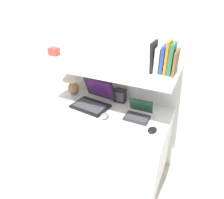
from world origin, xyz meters
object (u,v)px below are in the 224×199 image
book_orange (168,57)px  shelf_gadget (54,52)px  second_mouse (152,130)px  router_box (120,95)px  book_green (172,59)px  laptop_small (138,114)px  table_lamp (72,77)px  laptop_large (94,100)px  book_brown (176,62)px  book_black (154,57)px  book_white (158,60)px  book_blue (163,59)px  computer_mouse (104,116)px

book_orange → shelf_gadget: size_ratio=2.69×
second_mouse → router_box: (-0.44, 0.36, 0.05)m
router_box → book_green: bearing=-19.6°
laptop_small → table_lamp: bearing=170.5°
laptop_large → router_box: 0.28m
second_mouse → book_brown: 0.58m
laptop_large → laptop_small: laptop_large is taller
table_lamp → book_green: 1.10m
table_lamp → book_black: 0.97m
book_orange → book_black: bearing=180.0°
book_black → shelf_gadget: bearing=180.0°
book_white → shelf_gadget: bearing=180.0°
laptop_large → book_black: 0.78m
book_orange → book_blue: size_ratio=1.18×
book_orange → computer_mouse: bearing=-159.9°
laptop_large → shelf_gadget: shelf_gadget is taller
book_brown → shelf_gadget: size_ratio=2.00×
table_lamp → book_green: bearing=-6.1°
router_box → table_lamp: bearing=-173.3°
laptop_small → router_box: laptop_small is taller
router_box → book_white: 0.65m
book_blue → book_white: bearing=180.0°
table_lamp → book_white: book_white is taller
second_mouse → book_green: 0.60m
computer_mouse → router_box: (0.01, 0.34, 0.05)m
book_black → book_white: bearing=0.0°
laptop_small → book_green: (0.22, 0.03, 0.55)m
table_lamp → book_black: bearing=-7.0°
laptop_small → shelf_gadget: bearing=178.4°
laptop_large → book_white: size_ratio=2.02×
router_box → book_orange: size_ratio=0.57×
laptop_large → router_box: laptop_large is taller
book_green → laptop_small: bearing=-173.2°
laptop_small → second_mouse: laptop_small is taller
book_orange → book_white: book_orange is taller
book_brown → book_black: bearing=180.0°
laptop_large → book_orange: (0.68, 0.00, 0.54)m
table_lamp → laptop_small: size_ratio=1.41×
laptop_small → book_black: book_black is taller
router_box → book_black: (0.35, -0.17, 0.51)m
laptop_large → book_white: (0.61, 0.00, 0.51)m
laptop_large → book_brown: bearing=0.3°
laptop_small → book_brown: size_ratio=1.20×
computer_mouse → router_box: bearing=87.9°
table_lamp → book_green: book_green is taller
book_green → book_blue: book_green is taller
computer_mouse → book_green: (0.50, 0.17, 0.57)m
table_lamp → book_blue: size_ratio=1.49×
book_orange → shelf_gadget: 1.11m
shelf_gadget → book_blue: bearing=0.0°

